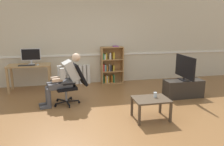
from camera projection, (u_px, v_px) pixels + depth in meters
ground_plane at (114, 113)px, 4.63m from camera, size 18.00×18.00×0.00m
back_wall at (95, 41)px, 6.85m from camera, size 12.00×0.13×2.70m
computer_desk at (29, 69)px, 6.12m from camera, size 1.17×0.57×0.76m
imac_monitor at (31, 55)px, 6.12m from camera, size 0.54×0.14×0.45m
keyboard at (27, 65)px, 5.95m from camera, size 0.43×0.12×0.02m
computer_mouse at (38, 65)px, 6.03m from camera, size 0.06×0.10×0.03m
bookshelf at (111, 66)px, 6.92m from camera, size 0.71×0.29×1.21m
radiator at (77, 75)px, 6.85m from camera, size 0.85×0.08×0.61m
office_chair at (72, 82)px, 5.14m from camera, size 0.82×0.64×0.97m
person_seated at (64, 78)px, 5.04m from camera, size 1.02×0.51×1.22m
tv_stand at (183, 88)px, 5.64m from camera, size 1.01×0.40×0.46m
tv_screen at (185, 67)px, 5.51m from camera, size 0.21×0.92×0.64m
coffee_table at (151, 101)px, 4.30m from camera, size 0.70×0.53×0.43m
drinking_glass at (155, 95)px, 4.35m from camera, size 0.07×0.07×0.10m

